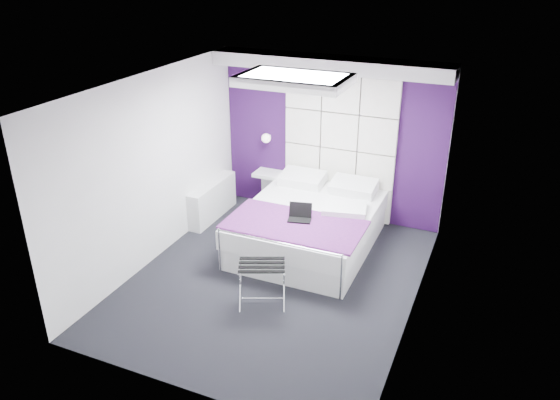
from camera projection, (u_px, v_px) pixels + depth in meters
name	position (u px, v px, depth m)	size (l,w,h in m)	color
floor	(275.00, 279.00, 7.29)	(4.40, 4.40, 0.00)	black
ceiling	(275.00, 85.00, 6.20)	(4.40, 4.40, 0.00)	white
wall_back	(331.00, 138.00, 8.58)	(3.60, 3.60, 0.00)	white
wall_left	(154.00, 169.00, 7.39)	(4.40, 4.40, 0.00)	white
wall_right	(422.00, 215.00, 6.10)	(4.40, 4.40, 0.00)	white
accent_wall	(331.00, 139.00, 8.57)	(3.58, 0.02, 2.58)	#2F0F41
soffit	(329.00, 64.00, 7.87)	(3.58, 0.50, 0.20)	white
headboard	(339.00, 149.00, 8.53)	(1.80, 0.08, 2.30)	silver
skylight	(294.00, 79.00, 6.72)	(1.36, 0.86, 0.12)	white
wall_lamp	(267.00, 138.00, 8.87)	(0.15, 0.15, 0.15)	white
radiator	(212.00, 200.00, 8.85)	(0.22, 1.20, 0.60)	white
bed	(309.00, 226.00, 7.97)	(1.86, 2.26, 0.78)	white
nightstand	(270.00, 174.00, 9.07)	(0.50, 0.39, 0.06)	white
luggage_rack	(262.00, 284.00, 6.69)	(0.56, 0.41, 0.55)	silver
laptop	(301.00, 215.00, 7.47)	(0.31, 0.22, 0.23)	black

